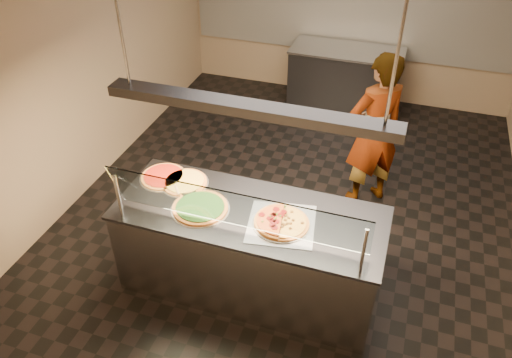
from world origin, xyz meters
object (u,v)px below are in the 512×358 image
(sneeze_guard, at_px, (235,210))
(perforated_tray, at_px, (281,224))
(prep_table, at_px, (344,79))
(worker, at_px, (374,132))
(half_pizza_pepperoni, at_px, (269,218))
(pizza_tomato, at_px, (164,176))
(pizza_spatula, at_px, (183,191))
(pizza_cheese, at_px, (185,182))
(serving_counter, at_px, (250,250))
(pizza_spinach, at_px, (200,207))
(half_pizza_sausage, at_px, (294,224))
(heat_lamp_housing, at_px, (249,108))

(sneeze_guard, relative_size, perforated_tray, 3.34)
(prep_table, xyz_separation_m, worker, (0.68, -2.17, 0.45))
(half_pizza_pepperoni, bearing_deg, pizza_tomato, 165.95)
(pizza_spatula, relative_size, worker, 0.15)
(prep_table, distance_m, worker, 2.32)
(pizza_tomato, bearing_deg, worker, 39.93)
(perforated_tray, bearing_deg, worker, 73.07)
(pizza_cheese, bearing_deg, worker, 44.19)
(serving_counter, xyz_separation_m, pizza_spinach, (-0.42, -0.10, 0.48))
(serving_counter, bearing_deg, half_pizza_sausage, -8.65)
(pizza_spatula, bearing_deg, prep_table, 77.76)
(serving_counter, relative_size, half_pizza_sausage, 4.83)
(perforated_tray, height_order, pizza_spatula, pizza_spatula)
(sneeze_guard, relative_size, pizza_spatula, 7.65)
(pizza_spinach, bearing_deg, pizza_spatula, 149.14)
(serving_counter, xyz_separation_m, perforated_tray, (0.31, -0.07, 0.47))
(sneeze_guard, relative_size, heat_lamp_housing, 0.93)
(pizza_spatula, bearing_deg, pizza_tomato, 148.20)
(pizza_cheese, bearing_deg, heat_lamp_housing, -15.81)
(serving_counter, height_order, prep_table, same)
(sneeze_guard, distance_m, pizza_spatula, 0.81)
(half_pizza_pepperoni, height_order, prep_table, half_pizza_pepperoni)
(pizza_spinach, height_order, heat_lamp_housing, heat_lamp_housing)
(pizza_spatula, height_order, heat_lamp_housing, heat_lamp_housing)
(sneeze_guard, relative_size, pizza_tomato, 4.76)
(perforated_tray, bearing_deg, heat_lamp_housing, 168.01)
(sneeze_guard, bearing_deg, half_pizza_pepperoni, 54.80)
(perforated_tray, relative_size, half_pizza_sausage, 1.30)
(half_pizza_sausage, bearing_deg, worker, 76.34)
(half_pizza_sausage, xyz_separation_m, pizza_tomato, (-1.36, 0.28, -0.01))
(prep_table, bearing_deg, pizza_spatula, -102.24)
(half_pizza_pepperoni, height_order, heat_lamp_housing, heat_lamp_housing)
(pizza_cheese, relative_size, pizza_spatula, 1.59)
(heat_lamp_housing, bearing_deg, pizza_spatula, 176.01)
(sneeze_guard, relative_size, prep_table, 1.31)
(half_pizza_sausage, distance_m, pizza_tomato, 1.39)
(serving_counter, height_order, sneeze_guard, sneeze_guard)
(pizza_tomato, distance_m, heat_lamp_housing, 1.39)
(perforated_tray, bearing_deg, sneeze_guard, -137.82)
(serving_counter, relative_size, prep_table, 1.45)
(pizza_cheese, relative_size, heat_lamp_housing, 0.19)
(sneeze_guard, relative_size, half_pizza_pepperoni, 4.35)
(perforated_tray, xyz_separation_m, worker, (0.54, 1.78, -0.02))
(half_pizza_pepperoni, xyz_separation_m, pizza_spinach, (-0.62, -0.03, -0.02))
(pizza_spinach, bearing_deg, prep_table, 81.47)
(pizza_spinach, bearing_deg, worker, 54.93)
(serving_counter, bearing_deg, pizza_cheese, 164.19)
(half_pizza_sausage, distance_m, pizza_cheese, 1.16)
(half_pizza_sausage, xyz_separation_m, pizza_spatula, (-1.08, 0.11, 0.00))
(serving_counter, distance_m, pizza_spatula, 0.83)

